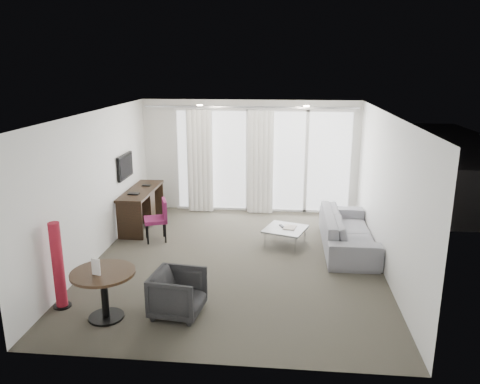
# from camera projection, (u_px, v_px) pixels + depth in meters

# --- Properties ---
(floor) EXTENTS (5.00, 6.00, 0.00)m
(floor) POSITION_uv_depth(u_px,v_px,m) (237.00, 260.00, 8.33)
(floor) COLOR #413D33
(floor) RESTS_ON ground
(ceiling) EXTENTS (5.00, 6.00, 0.00)m
(ceiling) POSITION_uv_depth(u_px,v_px,m) (236.00, 113.00, 7.64)
(ceiling) COLOR white
(ceiling) RESTS_ON ground
(wall_left) EXTENTS (0.00, 6.00, 2.60)m
(wall_left) POSITION_uv_depth(u_px,v_px,m) (95.00, 186.00, 8.22)
(wall_left) COLOR silver
(wall_left) RESTS_ON ground
(wall_right) EXTENTS (0.00, 6.00, 2.60)m
(wall_right) POSITION_uv_depth(u_px,v_px,m) (386.00, 194.00, 7.75)
(wall_right) COLOR silver
(wall_right) RESTS_ON ground
(wall_front) EXTENTS (5.00, 0.00, 2.60)m
(wall_front) POSITION_uv_depth(u_px,v_px,m) (208.00, 261.00, 5.11)
(wall_front) COLOR silver
(wall_front) RESTS_ON ground
(window_panel) EXTENTS (4.00, 0.02, 2.38)m
(window_panel) POSITION_uv_depth(u_px,v_px,m) (263.00, 161.00, 10.85)
(window_panel) COLOR white
(window_panel) RESTS_ON ground
(window_frame) EXTENTS (4.10, 0.06, 2.44)m
(window_frame) POSITION_uv_depth(u_px,v_px,m) (263.00, 161.00, 10.83)
(window_frame) COLOR white
(window_frame) RESTS_ON ground
(curtain_left) EXTENTS (0.60, 0.20, 2.38)m
(curtain_left) POSITION_uv_depth(u_px,v_px,m) (200.00, 161.00, 10.83)
(curtain_left) COLOR white
(curtain_left) RESTS_ON ground
(curtain_right) EXTENTS (0.60, 0.20, 2.38)m
(curtain_right) POSITION_uv_depth(u_px,v_px,m) (260.00, 162.00, 10.69)
(curtain_right) COLOR white
(curtain_right) RESTS_ON ground
(curtain_track) EXTENTS (4.80, 0.04, 0.04)m
(curtain_track) POSITION_uv_depth(u_px,v_px,m) (250.00, 107.00, 10.39)
(curtain_track) COLOR #B2B2B7
(curtain_track) RESTS_ON ceiling
(downlight_a) EXTENTS (0.12, 0.12, 0.02)m
(downlight_a) POSITION_uv_depth(u_px,v_px,m) (200.00, 105.00, 9.26)
(downlight_a) COLOR #FFE0B2
(downlight_a) RESTS_ON ceiling
(downlight_b) EXTENTS (0.12, 0.12, 0.02)m
(downlight_b) POSITION_uv_depth(u_px,v_px,m) (306.00, 106.00, 9.07)
(downlight_b) COLOR #FFE0B2
(downlight_b) RESTS_ON ceiling
(desk) EXTENTS (0.54, 1.73, 0.81)m
(desk) POSITION_uv_depth(u_px,v_px,m) (142.00, 208.00, 9.98)
(desk) COLOR black
(desk) RESTS_ON floor
(tv) EXTENTS (0.05, 0.80, 0.50)m
(tv) POSITION_uv_depth(u_px,v_px,m) (125.00, 166.00, 9.59)
(tv) COLOR black
(tv) RESTS_ON wall_left
(desk_chair) EXTENTS (0.57, 0.56, 0.83)m
(desk_chair) POSITION_uv_depth(u_px,v_px,m) (155.00, 220.00, 9.16)
(desk_chair) COLOR maroon
(desk_chair) RESTS_ON floor
(round_table) EXTENTS (1.08, 1.08, 0.69)m
(round_table) POSITION_uv_depth(u_px,v_px,m) (105.00, 295.00, 6.36)
(round_table) COLOR #312013
(round_table) RESTS_ON floor
(menu_card) EXTENTS (0.13, 0.05, 0.23)m
(menu_card) POSITION_uv_depth(u_px,v_px,m) (96.00, 273.00, 6.16)
(menu_card) COLOR white
(menu_card) RESTS_ON round_table
(red_lamp) EXTENTS (0.28, 0.28, 1.28)m
(red_lamp) POSITION_uv_depth(u_px,v_px,m) (58.00, 266.00, 6.58)
(red_lamp) COLOR maroon
(red_lamp) RESTS_ON floor
(tub_armchair) EXTENTS (0.77, 0.75, 0.63)m
(tub_armchair) POSITION_uv_depth(u_px,v_px,m) (178.00, 293.00, 6.47)
(tub_armchair) COLOR #252526
(tub_armchair) RESTS_ON floor
(coffee_table) EXTENTS (0.93, 0.93, 0.33)m
(coffee_table) POSITION_uv_depth(u_px,v_px,m) (285.00, 236.00, 9.03)
(coffee_table) COLOR gray
(coffee_table) RESTS_ON floor
(remote) EXTENTS (0.09, 0.15, 0.02)m
(remote) POSITION_uv_depth(u_px,v_px,m) (282.00, 225.00, 9.07)
(remote) COLOR black
(remote) RESTS_ON coffee_table
(magazine) EXTENTS (0.25, 0.29, 0.01)m
(magazine) POSITION_uv_depth(u_px,v_px,m) (290.00, 226.00, 9.00)
(magazine) COLOR gray
(magazine) RESTS_ON coffee_table
(sofa) EXTENTS (0.91, 2.33, 0.68)m
(sofa) POSITION_uv_depth(u_px,v_px,m) (348.00, 231.00, 8.82)
(sofa) COLOR slate
(sofa) RESTS_ON floor
(terrace_slab) EXTENTS (5.60, 3.00, 0.12)m
(terrace_slab) POSITION_uv_depth(u_px,v_px,m) (265.00, 196.00, 12.64)
(terrace_slab) COLOR #4D4D50
(terrace_slab) RESTS_ON ground
(rattan_chair_a) EXTENTS (0.56, 0.56, 0.81)m
(rattan_chair_a) POSITION_uv_depth(u_px,v_px,m) (270.00, 179.00, 12.49)
(rattan_chair_a) COLOR #493318
(rattan_chair_a) RESTS_ON terrace_slab
(rattan_chair_b) EXTENTS (0.72, 0.72, 0.80)m
(rattan_chair_b) POSITION_uv_depth(u_px,v_px,m) (336.00, 175.00, 12.95)
(rattan_chair_b) COLOR #493318
(rattan_chair_b) RESTS_ON terrace_slab
(rattan_table) EXTENTS (0.59, 0.59, 0.48)m
(rattan_table) POSITION_uv_depth(u_px,v_px,m) (322.00, 187.00, 12.37)
(rattan_table) COLOR #493318
(rattan_table) RESTS_ON terrace_slab
(balustrade) EXTENTS (5.50, 0.06, 1.05)m
(balustrade) POSITION_uv_depth(u_px,v_px,m) (268.00, 164.00, 13.88)
(balustrade) COLOR #B2B2B7
(balustrade) RESTS_ON terrace_slab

